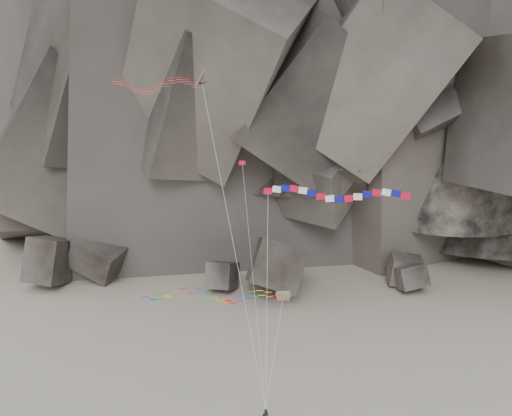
% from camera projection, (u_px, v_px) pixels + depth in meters
% --- Properties ---
extents(ground, '(260.00, 260.00, 0.00)m').
position_uv_depth(ground, '(214.00, 403.00, 57.80)').
color(ground, gray).
rests_on(ground, ground).
extents(headland, '(110.00, 70.00, 84.00)m').
position_uv_depth(headland, '(297.00, 32.00, 116.13)').
color(headland, '#5C534B').
rests_on(headland, ground).
extents(boulder_field, '(62.22, 17.05, 10.35)m').
position_uv_depth(boulder_field, '(196.00, 271.00, 89.51)').
color(boulder_field, '#47423F').
rests_on(boulder_field, ground).
extents(delta_kite, '(17.49, 8.03, 31.52)m').
position_uv_depth(delta_kite, '(151.00, 84.00, 56.15)').
color(delta_kite, red).
rests_on(delta_kite, ground).
extents(banner_kite, '(13.71, 6.43, 20.52)m').
position_uv_depth(banner_kite, '(335.00, 194.00, 53.47)').
color(banner_kite, red).
rests_on(banner_kite, ground).
extents(parafoil_kite, '(15.19, 4.02, 10.57)m').
position_uv_depth(parafoil_kite, '(208.00, 294.00, 55.71)').
color(parafoil_kite, '#D7C70B').
rests_on(parafoil_kite, ground).
extents(pennant_kite, '(3.42, 4.72, 22.89)m').
position_uv_depth(pennant_kite, '(246.00, 208.00, 53.58)').
color(pennant_kite, red).
rests_on(pennant_kite, ground).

